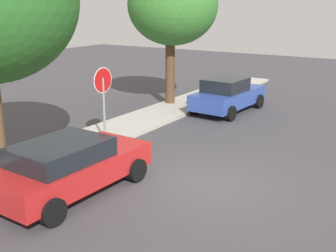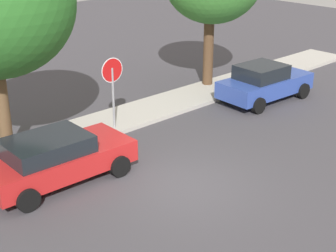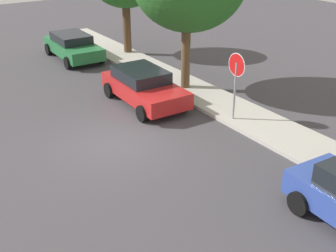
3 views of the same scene
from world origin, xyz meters
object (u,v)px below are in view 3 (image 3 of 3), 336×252
(parked_car_red, at_px, (144,86))
(fire_hydrant, at_px, (146,70))
(stop_sign, at_px, (236,75))
(parked_car_green, at_px, (73,46))

(parked_car_red, distance_m, fire_hydrant, 3.26)
(stop_sign, distance_m, parked_car_green, 11.25)
(parked_car_red, relative_size, fire_hydrant, 6.05)
(stop_sign, height_order, parked_car_green, stop_sign)
(parked_car_red, xyz_separation_m, fire_hydrant, (-2.72, 1.75, -0.38))
(stop_sign, height_order, fire_hydrant, stop_sign)
(parked_car_green, bearing_deg, stop_sign, 9.03)
(fire_hydrant, bearing_deg, parked_car_red, -32.81)
(parked_car_green, bearing_deg, parked_car_red, -0.46)
(parked_car_green, bearing_deg, fire_hydrant, 19.06)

